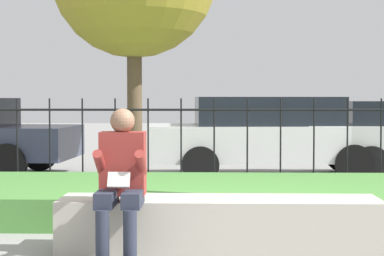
# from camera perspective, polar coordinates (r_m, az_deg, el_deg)

# --- Properties ---
(ground_plane) EXTENTS (60.00, 60.00, 0.00)m
(ground_plane) POSITION_cam_1_polar(r_m,az_deg,el_deg) (5.82, 4.61, -10.89)
(ground_plane) COLOR gray
(stone_bench) EXTENTS (2.83, 0.59, 0.48)m
(stone_bench) POSITION_cam_1_polar(r_m,az_deg,el_deg) (5.77, 2.44, -8.84)
(stone_bench) COLOR #B7B2A3
(stone_bench) RESTS_ON ground_plane
(person_seated_reader) EXTENTS (0.42, 0.73, 1.28)m
(person_seated_reader) POSITION_cam_1_polar(r_m,az_deg,el_deg) (5.41, -6.31, -4.36)
(person_seated_reader) COLOR black
(person_seated_reader) RESTS_ON ground_plane
(grass_berm) EXTENTS (9.63, 2.44, 0.35)m
(grass_berm) POSITION_cam_1_polar(r_m,az_deg,el_deg) (7.67, 3.86, -6.28)
(grass_berm) COLOR #4C893D
(grass_berm) RESTS_ON ground_plane
(iron_fence) EXTENTS (7.63, 0.03, 1.36)m
(iron_fence) POSITION_cam_1_polar(r_m,az_deg,el_deg) (9.24, 3.46, -1.39)
(iron_fence) COLOR black
(iron_fence) RESTS_ON ground_plane
(car_parked_center) EXTENTS (4.54, 2.06, 1.39)m
(car_parked_center) POSITION_cam_1_polar(r_m,az_deg,el_deg) (11.20, 7.34, -0.60)
(car_parked_center) COLOR silver
(car_parked_center) RESTS_ON ground_plane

